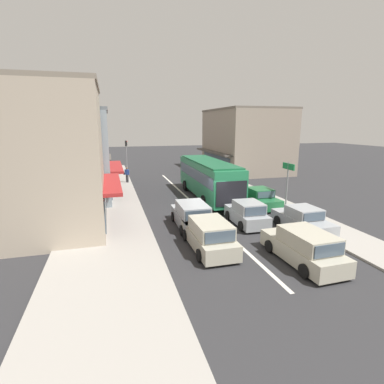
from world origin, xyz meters
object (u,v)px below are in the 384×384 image
Objects in this scene: wagon_behind_bus_mid at (209,235)px; parked_sedan_kerb_front at (303,220)px; directional_road_sign at (288,175)px; wagon_adjacent_lane_lead at (192,216)px; traffic_light_downstreet at (126,151)px; parked_sedan_kerb_second at (259,198)px; wagon_behind_bus_near at (304,247)px; pedestrian_with_handbag_near at (127,174)px; hatchback_queue_far_back at (247,214)px; city_bus at (208,176)px.

parked_sedan_kerb_front is at bearing 10.12° from wagon_behind_bus_mid.
directional_road_sign reaches higher than parked_sedan_kerb_front.
traffic_light_downstreet is at bearing 96.13° from wagon_adjacent_lane_lead.
directional_road_sign is (1.38, -1.55, 2.01)m from parked_sedan_kerb_second.
directional_road_sign is at bearing 62.60° from wagon_behind_bus_near.
pedestrian_with_handbag_near is at bearing 98.82° from wagon_behind_bus_mid.
wagon_behind_bus_mid is 9.23m from parked_sedan_kerb_second.
hatchback_queue_far_back is at bearing 40.36° from wagon_behind_bus_mid.
traffic_light_downstreet reaches higher than wagon_behind_bus_near.
traffic_light_downstreet is at bearing 108.87° from parked_sedan_kerb_front.
parked_sedan_kerb_second is at bearing 89.24° from parked_sedan_kerb_front.
traffic_light_downstreet reaches higher than wagon_behind_bus_mid.
directional_road_sign reaches higher than wagon_adjacent_lane_lead.
parked_sedan_kerb_second is (2.79, 3.69, -0.05)m from hatchback_queue_far_back.
pedestrian_with_handbag_near reaches higher than wagon_behind_bus_near.
wagon_behind_bus_mid reaches higher than parked_sedan_kerb_second.
hatchback_queue_far_back is 0.82× the size of wagon_adjacent_lane_lead.
wagon_adjacent_lane_lead reaches higher than hatchback_queue_far_back.
city_bus is at bearing 126.86° from parked_sedan_kerb_second.
city_bus reaches higher than wagon_adjacent_lane_lead.
pedestrian_with_handbag_near reaches higher than wagon_behind_bus_mid.
wagon_behind_bus_near is 7.08m from wagon_adjacent_lane_lead.
parked_sedan_kerb_front is (2.72, -1.90, -0.05)m from hatchback_queue_far_back.
parked_sedan_kerb_front is 1.01× the size of traffic_light_downstreet.
parked_sedan_kerb_front is at bearing 55.34° from wagon_behind_bus_near.
city_bus reaches higher than wagon_behind_bus_near.
traffic_light_downstreet reaches higher than parked_sedan_kerb_second.
traffic_light_downstreet is at bearing 101.90° from wagon_behind_bus_near.
wagon_behind_bus_near is 1.08× the size of traffic_light_downstreet.
wagon_behind_bus_mid is 1.06× the size of parked_sedan_kerb_front.
directional_road_sign is at bearing -64.65° from traffic_light_downstreet.
parked_sedan_kerb_front is 2.60× the size of pedestrian_with_handbag_near.
traffic_light_downstreet is 7.96m from pedestrian_with_handbag_near.
directional_road_sign is at bearing -52.19° from pedestrian_with_handbag_near.
wagon_adjacent_lane_lead is (-3.52, 0.45, 0.04)m from hatchback_queue_far_back.
pedestrian_with_handbag_near is (-10.65, 13.72, -1.61)m from directional_road_sign.
city_bus is 2.58× the size of parked_sedan_kerb_front.
directional_road_sign reaches higher than wagon_behind_bus_mid.
wagon_behind_bus_mid is at bearing -169.88° from parked_sedan_kerb_front.
wagon_behind_bus_mid is 26.81m from traffic_light_downstreet.
wagon_adjacent_lane_lead is at bearing -115.82° from city_bus.
wagon_behind_bus_mid and wagon_behind_bus_near have the same top height.
hatchback_queue_far_back reaches higher than parked_sedan_kerb_front.
pedestrian_with_handbag_near is (-2.97, 15.40, 0.32)m from wagon_adjacent_lane_lead.
wagon_behind_bus_mid is at bearing 145.08° from wagon_behind_bus_near.
wagon_behind_bus_mid is (-3.46, -10.55, -1.14)m from city_bus.
traffic_light_downstreet is at bearing 113.82° from parked_sedan_kerb_second.
parked_sedan_kerb_second is at bearing 131.53° from directional_road_sign.
hatchback_queue_far_back is 4.66m from wagon_behind_bus_mid.
wagon_adjacent_lane_lead is 1.07× the size of parked_sedan_kerb_second.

